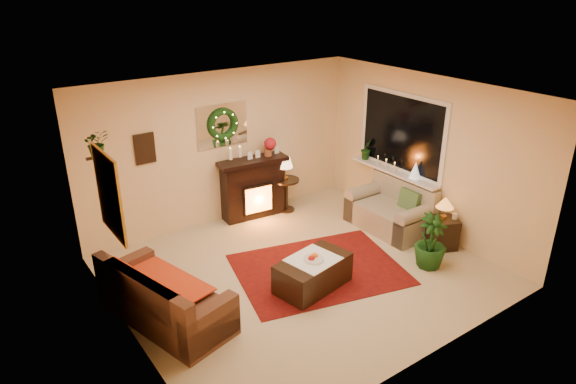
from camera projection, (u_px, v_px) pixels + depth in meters
floor at (302, 272)px, 7.48m from camera, size 5.00×5.00×0.00m
ceiling at (304, 95)px, 6.46m from camera, size 5.00×5.00×0.00m
wall_back at (223, 148)px, 8.66m from camera, size 5.00×5.00×0.00m
wall_front at (434, 259)px, 5.28m from camera, size 5.00×5.00×0.00m
wall_left at (121, 241)px, 5.64m from camera, size 4.50×4.50×0.00m
wall_right at (426, 155)px, 8.30m from camera, size 4.50×4.50×0.00m
area_rug at (319, 269)px, 7.54m from camera, size 2.72×2.29×0.01m
sofa at (165, 290)px, 6.30m from camera, size 1.23×1.95×0.78m
red_throw at (158, 284)px, 6.37m from camera, size 0.79×1.28×0.02m
fireplace at (253, 187)px, 9.02m from camera, size 1.13×0.46×1.01m
poinsettia at (270, 144)px, 8.87m from camera, size 0.21×0.21×0.21m
mantel_candle_a at (230, 154)px, 8.49m from camera, size 0.06×0.06×0.19m
mantel_candle_b at (240, 152)px, 8.59m from camera, size 0.06×0.06×0.18m
mantel_mirror at (222, 125)px, 8.49m from camera, size 0.92×0.02×0.72m
wreath at (223, 125)px, 8.45m from camera, size 0.55×0.11×0.55m
wall_art at (145, 149)px, 7.83m from camera, size 0.32×0.03×0.48m
gold_mirror at (109, 194)px, 5.70m from camera, size 0.03×0.84×1.00m
hanging_plant at (98, 155)px, 6.25m from camera, size 0.33×0.28×0.36m
loveseat at (390, 206)px, 8.61m from camera, size 0.81×1.40×0.81m
window_frame at (402, 133)px, 8.61m from camera, size 0.03×1.86×1.36m
window_glass at (401, 133)px, 8.60m from camera, size 0.02×1.70×1.22m
window_sill at (394, 172)px, 8.82m from camera, size 0.22×1.86×0.04m
mini_tree at (415, 170)px, 8.43m from camera, size 0.19×0.19×0.28m
sill_plant at (367, 149)px, 9.30m from camera, size 0.28×0.23×0.52m
side_table_round at (286, 194)px, 9.31m from camera, size 0.60×0.60×0.61m
lamp_cream at (285, 166)px, 9.07m from camera, size 0.28×0.28×0.44m
end_table_square at (442, 232)px, 8.07m from camera, size 0.53×0.53×0.49m
lamp_tiffany at (445, 204)px, 7.88m from camera, size 0.27×0.27×0.40m
coffee_table at (313, 274)px, 7.04m from camera, size 1.14×0.76×0.44m
fruit_bowl at (314, 260)px, 6.92m from camera, size 0.28×0.28×0.06m
floor_palm at (431, 239)px, 7.46m from camera, size 1.39×1.39×2.48m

